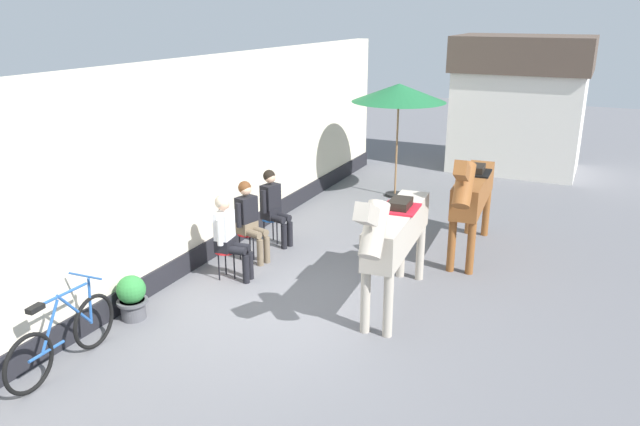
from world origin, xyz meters
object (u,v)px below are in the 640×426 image
at_px(seated_visitor_far, 273,203).
at_px(saddled_horse_near, 395,232).
at_px(seated_visitor_near, 228,233).
at_px(leaning_bicycle, 63,338).
at_px(cafe_parasol, 399,93).
at_px(seated_visitor_middle, 249,217).
at_px(saddled_horse_far, 472,191).
at_px(flower_planter_near, 132,297).

xyz_separation_m(seated_visitor_far, saddled_horse_near, (2.80, -1.50, 0.38)).
relative_size(seated_visitor_near, leaning_bicycle, 0.79).
bearing_deg(seated_visitor_near, cafe_parasol, 80.29).
height_order(seated_visitor_middle, saddled_horse_near, saddled_horse_near).
bearing_deg(cafe_parasol, seated_visitor_far, -105.36).
height_order(seated_visitor_far, cafe_parasol, cafe_parasol).
height_order(seated_visitor_middle, cafe_parasol, cafe_parasol).
height_order(saddled_horse_far, leaning_bicycle, saddled_horse_far).
height_order(flower_planter_near, cafe_parasol, cafe_parasol).
height_order(seated_visitor_far, leaning_bicycle, seated_visitor_far).
xyz_separation_m(seated_visitor_middle, saddled_horse_far, (3.35, 1.83, 0.38)).
xyz_separation_m(seated_visitor_far, saddled_horse_far, (3.36, 0.99, 0.38)).
relative_size(seated_visitor_far, cafe_parasol, 0.54).
xyz_separation_m(saddled_horse_near, saddled_horse_far, (0.56, 2.49, 0.00)).
bearing_deg(seated_visitor_middle, flower_planter_near, -98.42).
bearing_deg(leaning_bicycle, cafe_parasol, 81.24).
bearing_deg(leaning_bicycle, saddled_horse_near, 46.19).
xyz_separation_m(saddled_horse_near, flower_planter_near, (-3.17, -1.87, -0.82)).
height_order(seated_visitor_middle, flower_planter_near, seated_visitor_middle).
bearing_deg(saddled_horse_far, seated_visitor_far, -163.54).
distance_m(saddled_horse_near, cafe_parasol, 5.76).
height_order(saddled_horse_far, flower_planter_near, saddled_horse_far).
bearing_deg(saddled_horse_near, seated_visitor_near, -176.59).
height_order(seated_visitor_near, seated_visitor_middle, same).
height_order(saddled_horse_near, saddled_horse_far, same).
bearing_deg(leaning_bicycle, seated_visitor_near, 82.97).
xyz_separation_m(seated_visitor_near, flower_planter_near, (-0.49, -1.72, -0.44)).
distance_m(seated_visitor_far, cafe_parasol, 4.31).
relative_size(seated_visitor_near, seated_visitor_middle, 1.00).
relative_size(saddled_horse_near, cafe_parasol, 1.16).
height_order(seated_visitor_near, flower_planter_near, seated_visitor_near).
distance_m(seated_visitor_far, saddled_horse_far, 3.52).
height_order(saddled_horse_near, cafe_parasol, cafe_parasol).
relative_size(seated_visitor_near, saddled_horse_far, 0.46).
relative_size(seated_visitor_middle, saddled_horse_near, 0.46).
height_order(seated_visitor_middle, leaning_bicycle, seated_visitor_middle).
height_order(saddled_horse_near, leaning_bicycle, saddled_horse_near).
relative_size(saddled_horse_near, saddled_horse_far, 1.00).
relative_size(saddled_horse_far, flower_planter_near, 4.69).
bearing_deg(seated_visitor_middle, leaning_bicycle, -93.87).
xyz_separation_m(seated_visitor_near, seated_visitor_far, (-0.12, 1.66, 0.00)).
relative_size(seated_visitor_near, flower_planter_near, 2.17).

